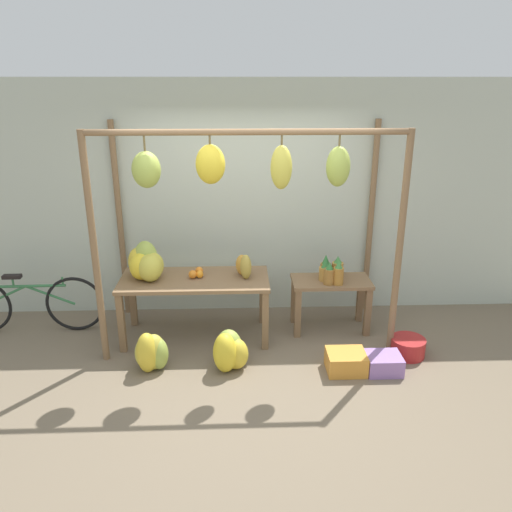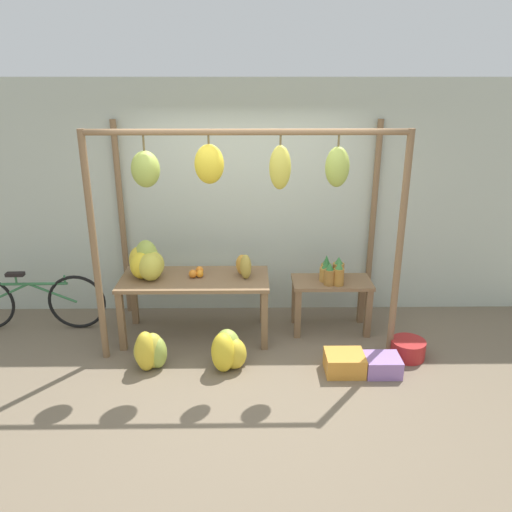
% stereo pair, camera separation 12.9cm
% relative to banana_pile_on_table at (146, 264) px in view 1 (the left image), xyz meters
% --- Properties ---
extents(ground_plane, '(20.00, 20.00, 0.00)m').
position_rel_banana_pile_on_table_xyz_m(ground_plane, '(1.11, -0.87, -0.88)').
color(ground_plane, '#756651').
extents(shop_wall_back, '(8.00, 0.08, 2.80)m').
position_rel_banana_pile_on_table_xyz_m(shop_wall_back, '(1.11, 0.73, 0.52)').
color(shop_wall_back, '#B7C1B2').
rests_on(shop_wall_back, ground_plane).
extents(stall_awning, '(3.08, 1.28, 2.35)m').
position_rel_banana_pile_on_table_xyz_m(stall_awning, '(1.04, -0.30, 0.88)').
color(stall_awning, brown).
rests_on(stall_awning, ground_plane).
extents(display_table_main, '(1.63, 0.72, 0.71)m').
position_rel_banana_pile_on_table_xyz_m(display_table_main, '(0.52, -0.02, -0.26)').
color(display_table_main, brown).
rests_on(display_table_main, ground_plane).
extents(display_table_side, '(0.90, 0.47, 0.62)m').
position_rel_banana_pile_on_table_xyz_m(display_table_side, '(2.07, 0.10, -0.41)').
color(display_table_side, brown).
rests_on(display_table_side, ground_plane).
extents(banana_pile_on_table, '(0.48, 0.50, 0.41)m').
position_rel_banana_pile_on_table_xyz_m(banana_pile_on_table, '(0.00, 0.00, 0.00)').
color(banana_pile_on_table, gold).
rests_on(banana_pile_on_table, display_table_main).
extents(orange_pile, '(0.16, 0.20, 0.09)m').
position_rel_banana_pile_on_table_xyz_m(orange_pile, '(0.55, 0.01, -0.12)').
color(orange_pile, orange).
rests_on(orange_pile, display_table_main).
extents(pineapple_cluster, '(0.30, 0.35, 0.29)m').
position_rel_banana_pile_on_table_xyz_m(pineapple_cluster, '(2.06, 0.09, -0.15)').
color(pineapple_cluster, '#A3702D').
rests_on(pineapple_cluster, display_table_side).
extents(banana_pile_ground_left, '(0.42, 0.40, 0.43)m').
position_rel_banana_pile_on_table_xyz_m(banana_pile_ground_left, '(0.13, -0.70, -0.69)').
color(banana_pile_ground_left, '#9EB247').
rests_on(banana_pile_ground_left, ground_plane).
extents(banana_pile_ground_right, '(0.42, 0.45, 0.42)m').
position_rel_banana_pile_on_table_xyz_m(banana_pile_ground_right, '(0.91, -0.72, -0.68)').
color(banana_pile_ground_right, gold).
rests_on(banana_pile_ground_right, ground_plane).
extents(fruit_crate_white, '(0.39, 0.33, 0.20)m').
position_rel_banana_pile_on_table_xyz_m(fruit_crate_white, '(2.08, -0.81, -0.78)').
color(fruit_crate_white, orange).
rests_on(fruit_crate_white, ground_plane).
extents(blue_bucket, '(0.36, 0.36, 0.20)m').
position_rel_banana_pile_on_table_xyz_m(blue_bucket, '(2.79, -0.54, -0.78)').
color(blue_bucket, '#AD2323').
rests_on(blue_bucket, ground_plane).
extents(parked_bicycle, '(1.71, 0.08, 0.71)m').
position_rel_banana_pile_on_table_xyz_m(parked_bicycle, '(-1.40, 0.16, -0.53)').
color(parked_bicycle, black).
rests_on(parked_bicycle, ground_plane).
extents(papaya_pile, '(0.22, 0.31, 0.28)m').
position_rel_banana_pile_on_table_xyz_m(papaya_pile, '(1.07, -0.00, -0.04)').
color(papaya_pile, gold).
rests_on(papaya_pile, display_table_main).
extents(fruit_crate_purple, '(0.35, 0.29, 0.18)m').
position_rel_banana_pile_on_table_xyz_m(fruit_crate_purple, '(2.45, -0.84, -0.79)').
color(fruit_crate_purple, '#9970B7').
rests_on(fruit_crate_purple, ground_plane).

